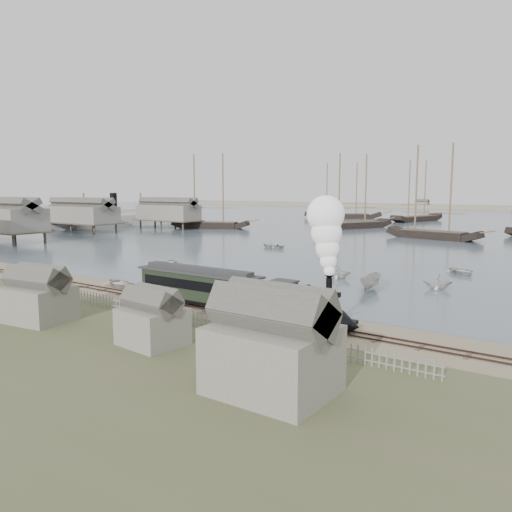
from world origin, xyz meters
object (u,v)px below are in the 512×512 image
Objects in this scene: passenger_coach at (198,285)px; steamship at (114,209)px; locomotive at (320,271)px; beached_dinghy at (119,283)px.

passenger_coach is 105.25m from steamship.
locomotive is 0.75× the size of passenger_coach.
locomotive reaches higher than passenger_coach.
steamship is (-86.16, 60.40, 2.78)m from passenger_coach.
locomotive is at bearing -70.94° from beached_dinghy.
beached_dinghy is (-25.44, 2.04, -4.03)m from locomotive.
locomotive is 25.84m from beached_dinghy.
locomotive is at bearing -0.00° from passenger_coach.
beached_dinghy is 93.48m from steamship.
steamship is (-72.90, 58.35, 4.36)m from beached_dinghy.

